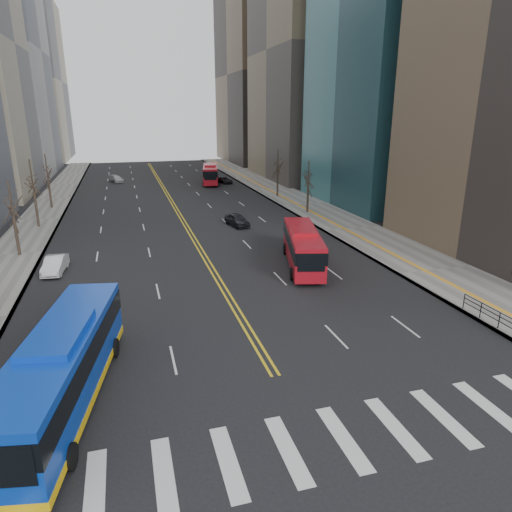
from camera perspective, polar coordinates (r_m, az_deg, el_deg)
ground at (r=19.56m, az=7.52°, el=-22.25°), size 220.00×220.00×0.00m
sidewalk_right at (r=64.51m, az=5.97°, el=6.45°), size 7.00×130.00×0.15m
sidewalk_left at (r=60.76m, az=-25.40°, el=4.14°), size 5.00×130.00×0.15m
crosswalk at (r=19.56m, az=7.52°, el=-22.24°), size 26.70×4.00×0.01m
centerline at (r=70.04m, az=-10.72°, el=7.07°), size 0.55×100.00×0.01m
office_towers at (r=83.17m, az=-12.71°, el=25.16°), size 83.00×134.00×58.00m
pedestrian_railing at (r=30.82m, az=28.15°, el=-6.83°), size 0.06×6.06×1.02m
street_trees at (r=48.77m, az=-17.01°, el=7.89°), size 35.20×47.20×7.60m
blue_bus at (r=22.09m, az=-23.04°, el=-12.53°), size 4.98×12.85×3.65m
red_bus_near at (r=38.25m, az=5.88°, el=1.40°), size 5.03×10.70×3.33m
red_bus_far at (r=83.92m, az=-5.71°, el=10.32°), size 4.51×11.11×3.45m
car_white at (r=40.24m, az=-23.83°, el=-1.00°), size 1.83×4.20×1.34m
car_dark_mid at (r=52.04m, az=-2.38°, el=4.54°), size 2.45×4.39×1.41m
car_silver at (r=88.87m, az=-17.05°, el=9.20°), size 3.02×4.47×1.20m
car_dark_far at (r=84.00m, az=-3.91°, el=9.43°), size 2.47×4.15×1.08m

